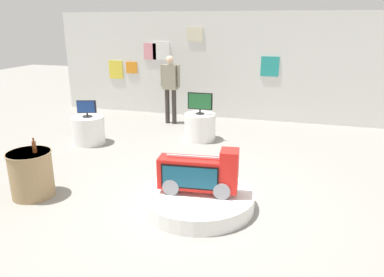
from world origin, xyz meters
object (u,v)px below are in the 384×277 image
object	(u,v)px
main_display_pedestal	(198,199)
display_pedestal_left_rear	(89,130)
display_pedestal_center_rear	(200,127)
shopper_browsing_near_truck	(170,84)
bottle_on_side_table	(34,147)
novelty_firetruck_tv	(199,175)
side_table_round	(31,174)
tv_on_left_rear	(87,108)
tv_on_center_rear	(200,102)

from	to	relation	value
main_display_pedestal	display_pedestal_left_rear	world-z (taller)	display_pedestal_left_rear
display_pedestal_center_rear	shopper_browsing_near_truck	world-z (taller)	shopper_browsing_near_truck
display_pedestal_left_rear	bottle_on_side_table	world-z (taller)	bottle_on_side_table
main_display_pedestal	novelty_firetruck_tv	distance (m)	0.40
main_display_pedestal	side_table_round	size ratio (longest dim) A/B	2.30
display_pedestal_left_rear	tv_on_left_rear	xyz separation A→B (m)	(-0.00, -0.00, 0.50)
shopper_browsing_near_truck	tv_on_left_rear	bearing A→B (deg)	-119.47
bottle_on_side_table	shopper_browsing_near_truck	distance (m)	4.71
display_pedestal_center_rear	bottle_on_side_table	size ratio (longest dim) A/B	3.11
tv_on_center_rear	bottle_on_side_table	size ratio (longest dim) A/B	2.47
shopper_browsing_near_truck	display_pedestal_left_rear	bearing A→B (deg)	-119.49
display_pedestal_center_rear	side_table_round	bearing A→B (deg)	-116.70
tv_on_left_rear	tv_on_center_rear	world-z (taller)	tv_on_center_rear
tv_on_left_rear	display_pedestal_center_rear	world-z (taller)	tv_on_left_rear
main_display_pedestal	tv_on_left_rear	xyz separation A→B (m)	(-3.14, 2.19, 0.69)
display_pedestal_left_rear	display_pedestal_center_rear	xyz separation A→B (m)	(2.33, 0.95, 0.00)
main_display_pedestal	tv_on_center_rear	size ratio (longest dim) A/B	2.91
main_display_pedestal	side_table_round	world-z (taller)	side_table_round
tv_on_left_rear	display_pedestal_center_rear	bearing A→B (deg)	22.23
display_pedestal_left_rear	side_table_round	distance (m)	2.63
tv_on_center_rear	shopper_browsing_near_truck	bearing A→B (deg)	133.50
display_pedestal_left_rear	display_pedestal_center_rear	bearing A→B (deg)	22.16
novelty_firetruck_tv	side_table_round	distance (m)	2.63
display_pedestal_center_rear	shopper_browsing_near_truck	bearing A→B (deg)	133.60
bottle_on_side_table	side_table_round	bearing A→B (deg)	-167.71
novelty_firetruck_tv	tv_on_center_rear	bearing A→B (deg)	104.83
bottle_on_side_table	tv_on_center_rear	bearing A→B (deg)	64.48
side_table_round	shopper_browsing_near_truck	world-z (taller)	shopper_browsing_near_truck
display_pedestal_center_rear	shopper_browsing_near_truck	distance (m)	1.79
main_display_pedestal	novelty_firetruck_tv	world-z (taller)	novelty_firetruck_tv
novelty_firetruck_tv	display_pedestal_center_rear	world-z (taller)	novelty_firetruck_tv
display_pedestal_center_rear	novelty_firetruck_tv	bearing A→B (deg)	-75.19
display_pedestal_left_rear	bottle_on_side_table	distance (m)	2.68
main_display_pedestal	shopper_browsing_near_truck	bearing A→B (deg)	114.11
tv_on_left_rear	tv_on_center_rear	bearing A→B (deg)	22.14
display_pedestal_left_rear	tv_on_center_rear	size ratio (longest dim) A/B	1.24
novelty_firetruck_tv	display_pedestal_left_rear	xyz separation A→B (m)	(-3.16, 2.20, -0.21)
main_display_pedestal	display_pedestal_center_rear	xyz separation A→B (m)	(-0.81, 3.14, 0.19)
display_pedestal_center_rear	shopper_browsing_near_truck	xyz separation A→B (m)	(-1.12, 1.18, 0.75)
novelty_firetruck_tv	side_table_round	size ratio (longest dim) A/B	1.62
tv_on_center_rear	tv_on_left_rear	bearing A→B (deg)	-157.86
tv_on_left_rear	bottle_on_side_table	size ratio (longest dim) A/B	1.79
display_pedestal_center_rear	side_table_round	xyz separation A→B (m)	(-1.77, -3.51, 0.06)
novelty_firetruck_tv	side_table_round	xyz separation A→B (m)	(-2.60, -0.37, -0.14)
tv_on_center_rear	shopper_browsing_near_truck	world-z (taller)	shopper_browsing_near_truck
tv_on_center_rear	side_table_round	world-z (taller)	tv_on_center_rear
novelty_firetruck_tv	display_pedestal_center_rear	xyz separation A→B (m)	(-0.83, 3.14, -0.21)
side_table_round	bottle_on_side_table	distance (m)	0.46
novelty_firetruck_tv	bottle_on_side_table	size ratio (longest dim) A/B	5.08
tv_on_center_rear	bottle_on_side_table	bearing A→B (deg)	-115.52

